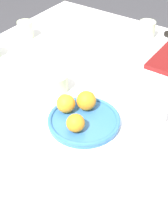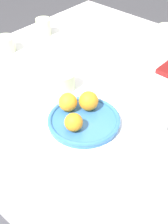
# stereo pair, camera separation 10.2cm
# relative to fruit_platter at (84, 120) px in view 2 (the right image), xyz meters

# --- Properties ---
(ground_plane) EXTENTS (12.00, 12.00, 0.00)m
(ground_plane) POSITION_rel_fruit_platter_xyz_m (-0.12, 0.32, -0.78)
(ground_plane) COLOR #38383D
(table) EXTENTS (1.20, 1.05, 0.77)m
(table) POSITION_rel_fruit_platter_xyz_m (-0.12, 0.32, -0.40)
(table) COLOR white
(table) RESTS_ON ground_plane
(fruit_platter) EXTENTS (0.25, 0.25, 0.02)m
(fruit_platter) POSITION_rel_fruit_platter_xyz_m (0.00, 0.00, 0.00)
(fruit_platter) COLOR #336BAD
(fruit_platter) RESTS_ON table
(orange_0) EXTENTS (0.06, 0.06, 0.06)m
(orange_0) POSITION_rel_fruit_platter_xyz_m (0.01, -0.06, 0.03)
(orange_0) COLOR orange
(orange_0) RESTS_ON fruit_platter
(orange_1) EXTENTS (0.07, 0.07, 0.07)m
(orange_1) POSITION_rel_fruit_platter_xyz_m (-0.03, 0.05, 0.04)
(orange_1) COLOR orange
(orange_1) RESTS_ON fruit_platter
(orange_2) EXTENTS (0.06, 0.06, 0.06)m
(orange_2) POSITION_rel_fruit_platter_xyz_m (-0.08, 0.00, 0.04)
(orange_2) COLOR orange
(orange_2) RESTS_ON fruit_platter
(water_glass) EXTENTS (0.08, 0.08, 0.12)m
(water_glass) POSITION_rel_fruit_platter_xyz_m (0.19, 0.14, 0.05)
(water_glass) COLOR silver
(water_glass) RESTS_ON table
(cup_0) EXTENTS (0.07, 0.07, 0.08)m
(cup_0) POSITION_rel_fruit_platter_xyz_m (-0.59, 0.36, 0.03)
(cup_0) COLOR beige
(cup_0) RESTS_ON table
(cup_1) EXTENTS (0.08, 0.08, 0.08)m
(cup_1) POSITION_rel_fruit_platter_xyz_m (-0.11, 0.70, 0.03)
(cup_1) COLOR beige
(cup_1) RESTS_ON table
(cup_2) EXTENTS (0.09, 0.09, 0.07)m
(cup_2) POSITION_rel_fruit_platter_xyz_m (-0.20, 0.10, 0.02)
(cup_2) COLOR beige
(cup_2) RESTS_ON table
(cup_3) EXTENTS (0.09, 0.09, 0.07)m
(cup_3) POSITION_rel_fruit_platter_xyz_m (-0.60, 0.13, 0.02)
(cup_3) COLOR beige
(cup_3) RESTS_ON table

